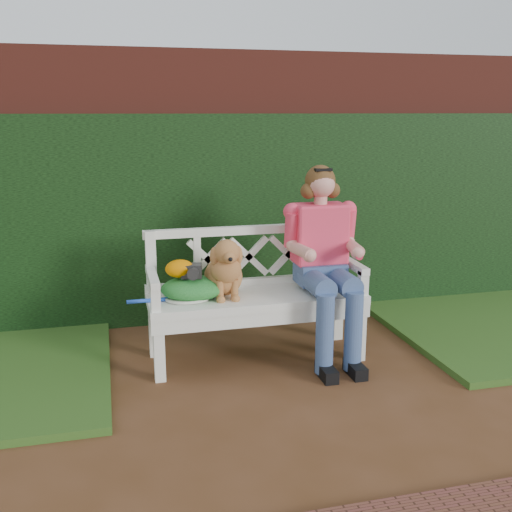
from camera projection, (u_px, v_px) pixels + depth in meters
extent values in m
plane|color=#4B2C15|center=(299.00, 403.00, 3.61)|extent=(60.00, 60.00, 0.00)
cube|color=maroon|center=(232.00, 185.00, 5.14)|extent=(10.00, 0.30, 2.20)
cube|color=#1B4617|center=(238.00, 218.00, 5.00)|extent=(10.00, 0.18, 1.70)
cube|color=#242424|center=(192.00, 271.00, 4.01)|extent=(0.15, 0.12, 0.09)
ellipsoid|color=#D27200|center=(180.00, 269.00, 4.00)|extent=(0.21, 0.17, 0.12)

